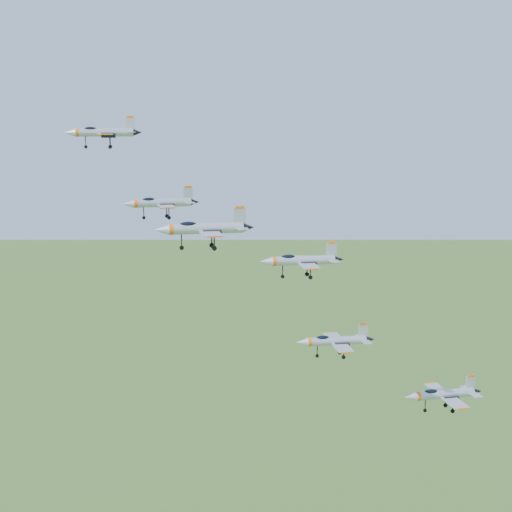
{
  "coord_description": "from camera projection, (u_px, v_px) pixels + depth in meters",
  "views": [
    {
      "loc": [
        3.11,
        -106.04,
        155.99
      ],
      "look_at": [
        0.88,
        -1.67,
        137.05
      ],
      "focal_mm": 50.0,
      "sensor_mm": 36.0,
      "label": 1
    }
  ],
  "objects": [
    {
      "name": "jet_left_low",
      "position": [
        301.0,
        260.0,
        114.84
      ],
      "size": [
        13.89,
        11.64,
        3.72
      ],
      "rotation": [
        0.0,
        0.0,
        0.17
      ],
      "color": "#AFB3BC"
    },
    {
      "name": "jet_left_high",
      "position": [
        160.0,
        203.0,
        111.57
      ],
      "size": [
        11.96,
        10.19,
        3.26
      ],
      "rotation": [
        0.0,
        0.0,
        0.3
      ],
      "color": "#AFB3BC"
    },
    {
      "name": "jet_right_high",
      "position": [
        203.0,
        228.0,
        89.9
      ],
      "size": [
        12.78,
        10.78,
        3.44
      ],
      "rotation": [
        0.0,
        0.0,
        0.22
      ],
      "color": "#AFB3BC"
    },
    {
      "name": "jet_lead",
      "position": [
        102.0,
        132.0,
        118.9
      ],
      "size": [
        12.83,
        10.79,
        3.44
      ],
      "rotation": [
        0.0,
        0.0,
        0.19
      ],
      "color": "#AFB3BC"
    },
    {
      "name": "jet_trail",
      "position": [
        442.0,
        394.0,
        104.09
      ],
      "size": [
        12.19,
        10.31,
        3.29
      ],
      "rotation": [
        0.0,
        0.0,
        0.24
      ],
      "color": "#AFB3BC"
    },
    {
      "name": "jet_right_low",
      "position": [
        334.0,
        341.0,
        96.85
      ],
      "size": [
        11.03,
        9.24,
        2.95
      ],
      "rotation": [
        0.0,
        0.0,
        0.17
      ],
      "color": "#AFB3BC"
    }
  ]
}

